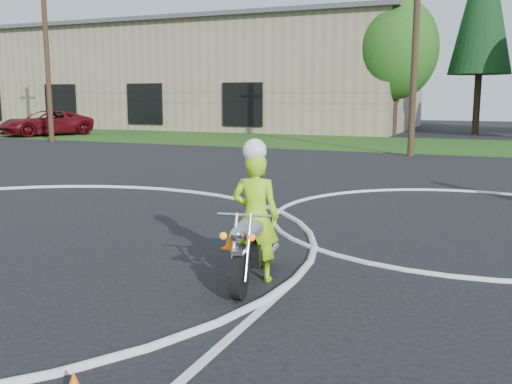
% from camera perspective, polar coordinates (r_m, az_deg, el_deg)
% --- Properties ---
extents(grass_strip, '(120.00, 10.00, 0.02)m').
position_cam_1_polar(grass_strip, '(32.60, 7.94, 4.97)').
color(grass_strip, '#1E4714').
rests_on(grass_strip, ground).
extents(course_markings, '(19.05, 19.05, 0.12)m').
position_cam_1_polar(course_markings, '(11.09, -12.71, -4.09)').
color(course_markings, silver).
rests_on(course_markings, ground).
extents(primary_motorcycle, '(0.72, 2.05, 1.08)m').
position_cam_1_polar(primary_motorcycle, '(7.96, -0.37, -5.41)').
color(primary_motorcycle, black).
rests_on(primary_motorcycle, ground).
extents(rider_primary_grp, '(0.73, 0.54, 2.01)m').
position_cam_1_polar(rider_primary_grp, '(7.98, -0.05, -2.09)').
color(rider_primary_grp, '#A5EB18').
rests_on(rider_primary_grp, ground).
extents(pickup_grp, '(4.88, 6.51, 1.64)m').
position_cam_1_polar(pickup_grp, '(40.14, -20.29, 6.48)').
color(pickup_grp, '#540910').
rests_on(pickup_grp, ground).
extents(traffic_cones, '(20.03, 9.94, 0.30)m').
position_cam_1_polar(traffic_cones, '(8.51, -12.14, -7.35)').
color(traffic_cones, orange).
rests_on(traffic_cones, ground).
extents(warehouse, '(41.00, 17.00, 8.30)m').
position_cam_1_polar(warehouse, '(51.70, -7.88, 11.25)').
color(warehouse, tan).
rests_on(warehouse, ground).
extents(utility_poles, '(41.60, 1.12, 10.00)m').
position_cam_1_polar(utility_poles, '(25.73, 15.69, 15.07)').
color(utility_poles, '#473321').
rests_on(utility_poles, ground).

